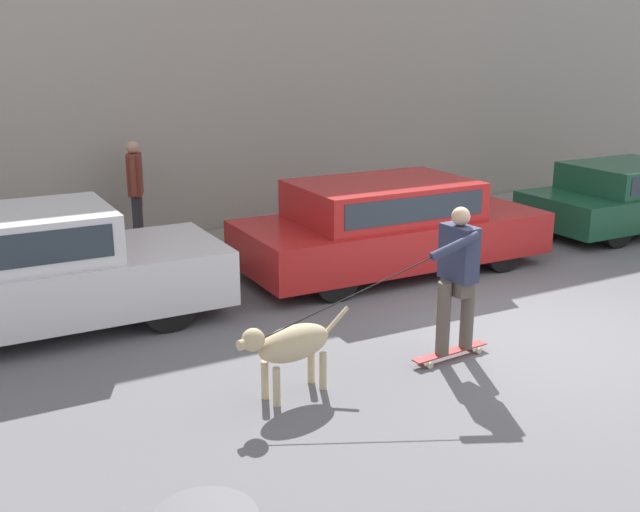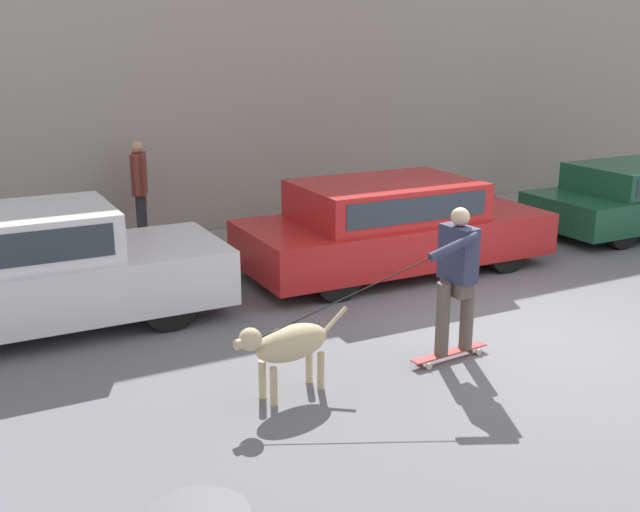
# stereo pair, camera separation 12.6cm
# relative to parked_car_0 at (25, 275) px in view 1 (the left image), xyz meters

# --- Properties ---
(ground_plane) EXTENTS (36.00, 36.00, 0.00)m
(ground_plane) POSITION_rel_parked_car_0_xyz_m (4.93, -2.84, -0.68)
(ground_plane) COLOR slate
(back_wall) EXTENTS (32.00, 0.30, 5.17)m
(back_wall) POSITION_rel_parked_car_0_xyz_m (4.93, 3.29, 1.90)
(back_wall) COLOR #9E998E
(back_wall) RESTS_ON ground_plane
(sidewalk_curb) EXTENTS (30.00, 2.02, 0.11)m
(sidewalk_curb) POSITION_rel_parked_car_0_xyz_m (4.93, 2.11, -0.62)
(sidewalk_curb) COLOR gray
(sidewalk_curb) RESTS_ON ground_plane
(parked_car_0) EXTENTS (4.44, 1.73, 1.42)m
(parked_car_0) POSITION_rel_parked_car_0_xyz_m (0.00, 0.00, 0.00)
(parked_car_0) COLOR black
(parked_car_0) RESTS_ON ground_plane
(parked_car_1) EXTENTS (4.50, 1.93, 1.32)m
(parked_car_1) POSITION_rel_parked_car_0_xyz_m (4.95, 0.00, -0.03)
(parked_car_1) COLOR black
(parked_car_1) RESTS_ON ground_plane
(parked_car_2) EXTENTS (3.97, 1.76, 1.18)m
(parked_car_2) POSITION_rel_parked_car_0_xyz_m (10.06, -0.00, -0.10)
(parked_car_2) COLOR black
(parked_car_2) RESTS_ON ground_plane
(dog) EXTENTS (1.27, 0.47, 0.78)m
(dog) POSITION_rel_parked_car_0_xyz_m (1.90, -2.89, -0.17)
(dog) COLOR tan
(dog) RESTS_ON ground_plane
(skateboarder) EXTENTS (2.74, 0.59, 1.63)m
(skateboarder) POSITION_rel_parked_car_0_xyz_m (3.78, -2.95, 0.24)
(skateboarder) COLOR beige
(skateboarder) RESTS_ON ground_plane
(pedestrian_with_bag) EXTENTS (0.35, 0.65, 1.68)m
(pedestrian_with_bag) POSITION_rel_parked_car_0_xyz_m (1.99, 2.50, 0.36)
(pedestrian_with_bag) COLOR #28282D
(pedestrian_with_bag) RESTS_ON sidewalk_curb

